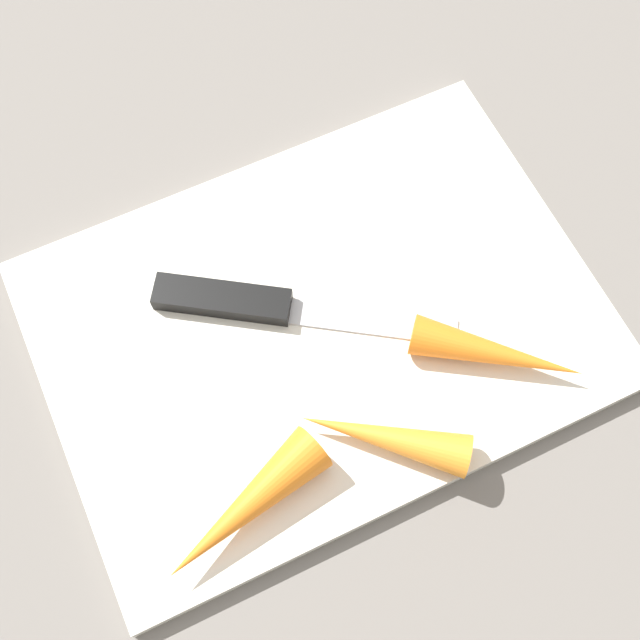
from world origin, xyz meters
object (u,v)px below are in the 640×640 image
Objects in this scene: cutting_board at (320,323)px; carrot_medium at (497,354)px; knife at (242,302)px; carrot_longest at (244,509)px; carrot_shortest at (378,440)px.

carrot_medium is at bearing 140.40° from cutting_board.
knife is 1.64× the size of carrot_medium.
cutting_board is 0.13m from carrot_longest.
carrot_shortest is 0.09m from carrot_medium.
cutting_board is 0.12m from carrot_medium.
carrot_longest is 0.18m from carrot_medium.
carrot_shortest reaches higher than cutting_board.
carrot_shortest is 0.09m from carrot_longest.
carrot_medium reaches higher than knife.
carrot_shortest is at bearing -39.62° from knife.
cutting_board is 3.30× the size of carrot_medium.
carrot_shortest and carrot_medium have the same top height.
carrot_medium is (-0.13, 0.10, 0.01)m from knife.
knife is at bearing -129.56° from carrot_longest.
carrot_longest reaches higher than cutting_board.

